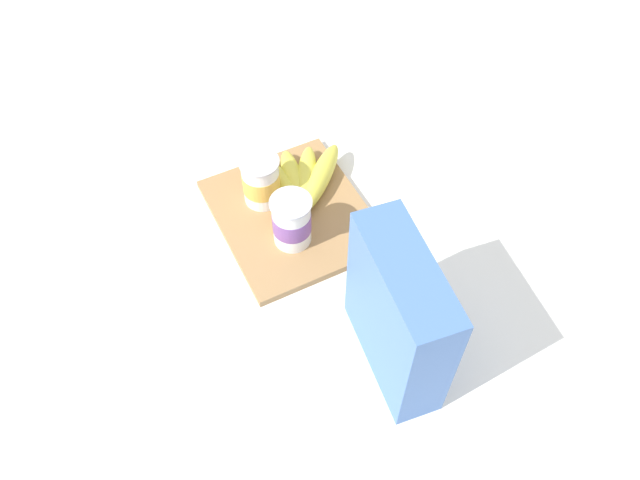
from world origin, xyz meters
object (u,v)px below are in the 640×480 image
cutting_board (292,215)px  yogurt_cup_back (261,180)px  yogurt_cup_front (292,221)px  banana_bunch (302,180)px  cereal_box (398,316)px

cutting_board → yogurt_cup_back: 0.08m
yogurt_cup_front → banana_bunch: size_ratio=0.57×
yogurt_cup_back → cutting_board: bearing=-148.5°
yogurt_cup_front → cutting_board: bearing=-24.2°
cereal_box → banana_bunch: bearing=-176.7°
yogurt_cup_front → yogurt_cup_back: (0.11, 0.01, -0.00)m
yogurt_cup_back → banana_bunch: bearing=-95.3°
cereal_box → cutting_board: bearing=-169.6°
yogurt_cup_front → banana_bunch: (0.10, -0.07, -0.03)m
cereal_box → yogurt_cup_front: bearing=-163.8°
cutting_board → yogurt_cup_front: yogurt_cup_front is taller
cutting_board → yogurt_cup_front: bearing=155.8°
cutting_board → cereal_box: bearing=-176.8°
cereal_box → yogurt_cup_front: 0.28m
cutting_board → yogurt_cup_back: size_ratio=3.06×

